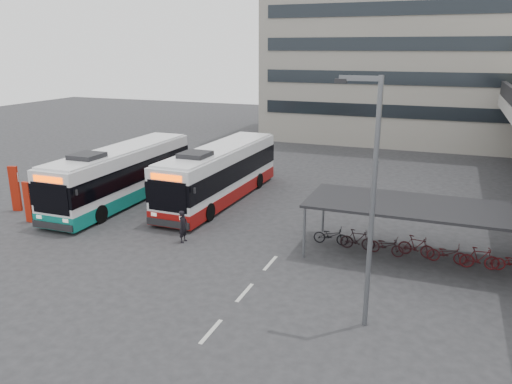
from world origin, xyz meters
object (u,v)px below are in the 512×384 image
(bus_teal, at_px, (122,175))
(bus_main, at_px, (220,174))
(pedestrian, at_px, (183,226))
(lamp_post, at_px, (370,191))

(bus_teal, bearing_deg, bus_main, 23.99)
(pedestrian, bearing_deg, bus_teal, 57.57)
(bus_main, relative_size, bus_teal, 1.00)
(bus_main, height_order, pedestrian, bus_main)
(bus_teal, distance_m, lamp_post, 19.12)
(bus_main, height_order, bus_teal, bus_main)
(pedestrian, xyz_separation_m, lamp_post, (9.56, -4.53, 4.03))
(bus_main, bearing_deg, pedestrian, -78.01)
(bus_teal, height_order, pedestrian, bus_teal)
(bus_teal, relative_size, lamp_post, 1.45)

